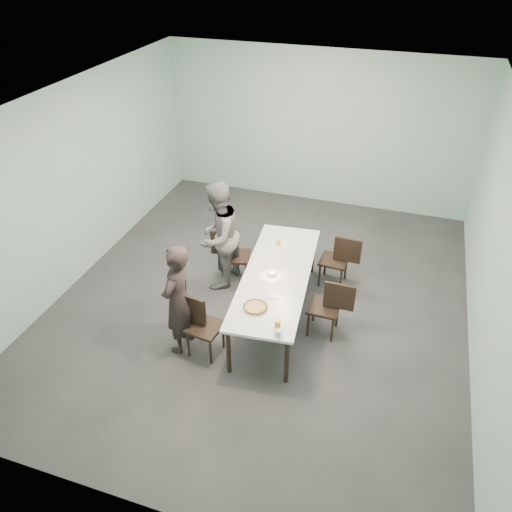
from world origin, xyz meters
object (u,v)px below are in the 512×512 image
(chair_near_left, at_px, (199,321))
(chair_far_left, at_px, (231,252))
(diner_near, at_px, (178,300))
(diner_far, at_px, (218,236))
(chair_far_right, at_px, (339,258))
(water_tumbler, at_px, (278,333))
(chair_near_right, at_px, (330,304))
(pizza, at_px, (255,307))
(amber_tumbler, at_px, (278,243))
(tealight, at_px, (272,274))
(beer_glass, at_px, (278,325))
(table, at_px, (277,277))
(side_plate, at_px, (273,295))

(chair_near_left, relative_size, chair_far_left, 1.00)
(diner_near, bearing_deg, diner_far, -174.72)
(chair_far_right, height_order, water_tumbler, chair_far_right)
(chair_near_right, height_order, chair_far_right, same)
(pizza, relative_size, amber_tumbler, 4.25)
(tealight, bearing_deg, water_tumbler, -70.10)
(chair_near_right, bearing_deg, pizza, 39.33)
(diner_near, bearing_deg, chair_near_right, 119.13)
(chair_far_right, relative_size, tealight, 15.54)
(diner_far, relative_size, beer_glass, 11.61)
(diner_near, bearing_deg, table, 137.57)
(chair_near_right, xyz_separation_m, tealight, (-0.85, 0.06, 0.27))
(diner_near, height_order, amber_tumbler, diner_near)
(chair_far_left, xyz_separation_m, water_tumbler, (1.29, -1.86, 0.29))
(chair_near_left, distance_m, amber_tumbler, 1.84)
(chair_far_left, relative_size, beer_glass, 5.80)
(table, xyz_separation_m, water_tumbler, (0.36, -1.19, 0.10))
(chair_near_left, height_order, water_tumbler, chair_near_left)
(diner_far, xyz_separation_m, beer_glass, (1.41, -1.60, -0.05))
(chair_near_left, bearing_deg, diner_near, -170.54)
(table, relative_size, tealight, 47.71)
(table, bearing_deg, chair_far_right, 55.56)
(chair_far_left, distance_m, water_tumbler, 2.29)
(side_plate, relative_size, beer_glass, 1.20)
(pizza, distance_m, tealight, 0.74)
(diner_far, bearing_deg, amber_tumbler, 112.54)
(table, xyz_separation_m, chair_far_right, (0.72, 1.05, -0.19))
(chair_near_left, relative_size, water_tumbler, 9.67)
(beer_glass, bearing_deg, pizza, 141.42)
(water_tumbler, bearing_deg, chair_far_right, 80.98)
(chair_near_right, bearing_deg, water_tumbler, 68.68)
(diner_far, bearing_deg, beer_glass, 49.38)
(chair_far_left, height_order, beer_glass, beer_glass)
(chair_near_left, xyz_separation_m, water_tumbler, (1.12, -0.20, 0.29))
(diner_near, distance_m, water_tumbler, 1.40)
(diner_far, relative_size, side_plate, 9.67)
(chair_near_left, xyz_separation_m, diner_near, (-0.27, -0.01, 0.30))
(chair_far_right, bearing_deg, chair_near_right, 97.62)
(table, bearing_deg, chair_far_left, 144.36)
(side_plate, distance_m, beer_glass, 0.67)
(chair_near_left, distance_m, pizza, 0.78)
(chair_near_right, bearing_deg, beer_glass, 65.07)
(diner_near, xyz_separation_m, side_plate, (1.12, 0.52, -0.05))
(diner_near, xyz_separation_m, amber_tumbler, (0.84, 1.73, -0.01))
(chair_far_left, distance_m, diner_far, 0.43)
(table, height_order, chair_near_left, chair_near_left)
(beer_glass, distance_m, amber_tumbler, 1.90)
(water_tumbler, xyz_separation_m, tealight, (-0.41, 1.14, -0.02))
(table, xyz_separation_m, amber_tumbler, (-0.19, 0.73, 0.10))
(chair_near_right, relative_size, side_plate, 4.83)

